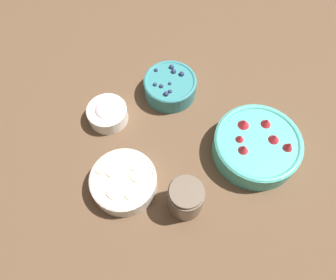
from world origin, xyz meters
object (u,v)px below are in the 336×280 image
at_px(bowl_cream, 107,113).
at_px(jar_chocolate, 186,199).
at_px(bowl_strawberries, 257,145).
at_px(bowl_bananas, 124,181).
at_px(bowl_blueberries, 170,85).

height_order(bowl_cream, jar_chocolate, jar_chocolate).
distance_m(bowl_strawberries, jar_chocolate, 0.24).
relative_size(bowl_strawberries, bowl_cream, 2.04).
bearing_deg(bowl_bananas, bowl_cream, 95.31).
xyz_separation_m(bowl_strawberries, bowl_blueberries, (-0.18, 0.24, -0.00)).
bearing_deg(bowl_blueberries, bowl_bananas, -122.41).
relative_size(bowl_bananas, bowl_cream, 1.49).
relative_size(bowl_blueberries, bowl_bananas, 0.92).
xyz_separation_m(bowl_cream, jar_chocolate, (0.16, -0.29, 0.02)).
bearing_deg(bowl_bananas, bowl_strawberries, 5.04).
height_order(bowl_strawberries, bowl_blueberries, bowl_strawberries).
relative_size(bowl_strawberries, bowl_bananas, 1.37).
bearing_deg(bowl_blueberries, bowl_strawberries, -51.96).
distance_m(bowl_strawberries, bowl_cream, 0.41).
xyz_separation_m(bowl_blueberries, jar_chocolate, (-0.03, -0.34, 0.01)).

